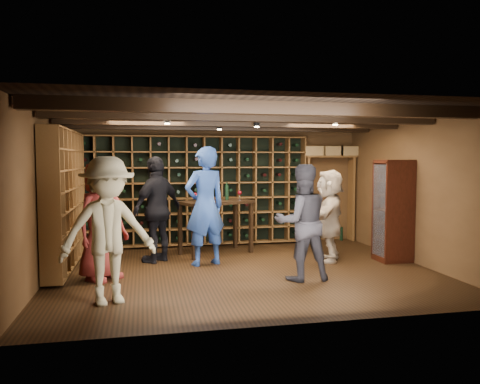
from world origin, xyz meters
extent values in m
plane|color=black|center=(0.00, 0.00, 0.00)|extent=(6.00, 6.00, 0.00)
plane|color=#54381C|center=(0.00, 2.50, 1.25)|extent=(6.00, 0.00, 6.00)
plane|color=#54381C|center=(0.00, -2.50, 1.25)|extent=(6.00, 0.00, 6.00)
plane|color=#54381C|center=(-3.00, 0.00, 1.25)|extent=(0.00, 5.00, 5.00)
plane|color=#54381C|center=(3.00, 0.00, 1.25)|extent=(0.00, 5.00, 5.00)
plane|color=black|center=(0.00, 0.00, 2.50)|extent=(6.00, 6.00, 0.00)
cube|color=black|center=(0.00, -1.60, 2.42)|extent=(5.90, 0.18, 0.16)
cube|color=black|center=(0.00, -0.50, 2.42)|extent=(5.90, 0.18, 0.16)
cube|color=black|center=(0.00, 0.60, 2.42)|extent=(5.90, 0.18, 0.16)
cube|color=black|center=(0.00, 1.70, 2.42)|extent=(5.90, 0.18, 0.16)
cylinder|color=black|center=(-1.20, 0.00, 2.39)|extent=(0.10, 0.10, 0.10)
cylinder|color=black|center=(0.30, 0.40, 2.39)|extent=(0.10, 0.10, 0.10)
cylinder|color=black|center=(1.40, -0.30, 2.39)|extent=(0.10, 0.10, 0.10)
cylinder|color=black|center=(-0.20, 1.20, 2.39)|extent=(0.10, 0.10, 0.10)
cube|color=brown|center=(-0.52, 2.33, 1.15)|extent=(4.65, 0.30, 2.20)
cube|color=black|center=(-0.52, 2.33, 1.15)|extent=(4.56, 0.02, 2.16)
cube|color=brown|center=(-2.83, 0.82, 1.15)|extent=(0.30, 2.65, 2.20)
cube|color=black|center=(-2.83, 0.82, 1.15)|extent=(0.29, 0.02, 2.16)
cube|color=brown|center=(2.40, 2.32, 1.85)|extent=(1.15, 0.32, 0.04)
cube|color=brown|center=(2.92, 2.32, 0.93)|extent=(0.05, 0.28, 1.85)
cube|color=brown|center=(1.88, 2.32, 0.93)|extent=(0.05, 0.28, 1.85)
cube|color=#A88954|center=(2.00, 2.32, 1.97)|extent=(0.40, 0.30, 0.20)
cube|color=#A88954|center=(2.45, 2.32, 1.97)|extent=(0.40, 0.30, 0.20)
cube|color=#A88954|center=(2.80, 2.32, 1.97)|extent=(0.40, 0.30, 0.20)
cube|color=black|center=(2.72, 0.20, 0.05)|extent=(0.55, 0.50, 0.10)
cube|color=black|center=(2.72, 0.20, 0.90)|extent=(0.55, 0.50, 1.70)
cube|color=white|center=(2.46, 0.20, 0.90)|extent=(0.01, 0.46, 1.60)
cube|color=black|center=(2.72, 0.20, 0.90)|extent=(0.50, 0.44, 0.02)
sphere|color=#59260C|center=(2.70, 0.20, 1.00)|extent=(0.18, 0.18, 0.18)
imported|color=navy|center=(-0.56, 0.56, 1.00)|extent=(0.85, 0.70, 2.00)
imported|color=black|center=(0.72, -0.71, 0.86)|extent=(0.84, 0.66, 1.72)
imported|color=maroon|center=(-2.19, -0.09, 0.88)|extent=(1.00, 1.02, 1.77)
imported|color=black|center=(-1.34, 0.96, 0.92)|extent=(1.09, 1.07, 1.84)
imported|color=gray|center=(-2.00, -1.32, 0.91)|extent=(1.33, 1.00, 1.82)
imported|color=tan|center=(1.64, 0.45, 0.80)|extent=(1.13, 1.54, 1.61)
cube|color=black|center=(-0.23, 1.45, 0.98)|extent=(1.49, 1.11, 0.06)
cube|color=black|center=(-0.70, 0.97, 0.48)|extent=(0.09, 0.09, 0.96)
cube|color=black|center=(0.44, 1.42, 0.48)|extent=(0.09, 0.09, 0.96)
cube|color=black|center=(-0.91, 1.48, 0.48)|extent=(0.09, 0.09, 0.96)
cube|color=black|center=(0.24, 1.93, 0.48)|extent=(0.09, 0.09, 0.96)
cylinder|color=black|center=(-0.57, 1.38, 1.15)|extent=(0.07, 0.07, 0.28)
cylinder|color=black|center=(-0.31, 1.48, 1.15)|extent=(0.07, 0.07, 0.28)
cylinder|color=black|center=(0.01, 1.60, 1.15)|extent=(0.07, 0.07, 0.28)
camera|label=1|loc=(-1.57, -7.24, 1.79)|focal=35.00mm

